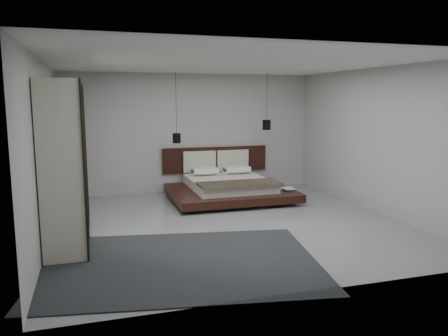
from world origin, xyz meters
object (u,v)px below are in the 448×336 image
object	(u,v)px
bed	(228,186)
pendant_right	(267,125)
wardrobe	(65,162)
rug	(182,263)
lattice_screen	(59,143)
pendant_left	(177,138)

from	to	relation	value
bed	pendant_right	world-z (taller)	pendant_right
wardrobe	rug	xyz separation A→B (m)	(1.50, -1.64, -1.22)
lattice_screen	rug	xyz separation A→B (m)	(1.75, -4.15, -1.29)
pendant_left	bed	bearing A→B (deg)	-20.22
bed	pendant_left	xyz separation A→B (m)	(-1.07, 0.40, 1.07)
lattice_screen	rug	world-z (taller)	lattice_screen
wardrobe	bed	bearing A→B (deg)	30.97
wardrobe	rug	world-z (taller)	wardrobe
pendant_right	wardrobe	size ratio (longest dim) A/B	0.52
pendant_right	rug	bearing A→B (deg)	-125.55
rug	pendant_right	bearing A→B (deg)	54.45
bed	pendant_right	xyz separation A→B (m)	(1.07, 0.40, 1.33)
pendant_left	rug	size ratio (longest dim) A/B	0.43
pendant_right	rug	distance (m)	5.18
bed	pendant_right	bearing A→B (deg)	20.22
bed	pendant_right	size ratio (longest dim) A/B	1.99
pendant_left	wardrobe	distance (m)	3.25
lattice_screen	pendant_left	size ratio (longest dim) A/B	1.66
wardrobe	pendant_right	bearing A→B (deg)	28.51
lattice_screen	wardrobe	size ratio (longest dim) A/B	1.04
bed	wardrobe	xyz separation A→B (m)	(-3.29, -1.97, 0.95)
wardrobe	pendant_left	bearing A→B (deg)	46.92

